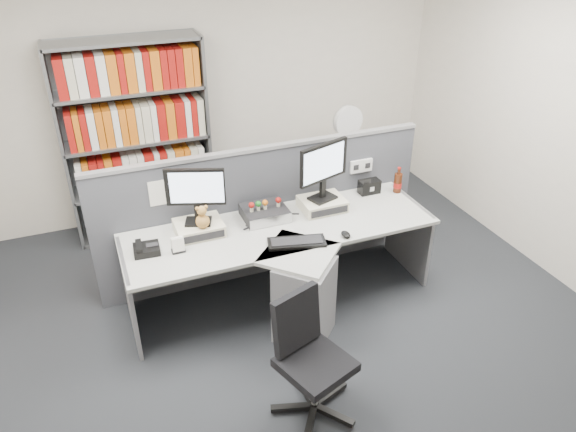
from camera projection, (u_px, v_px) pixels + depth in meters
name	position (u px, v px, depth m)	size (l,w,h in m)	color
ground	(319.00, 358.00, 4.25)	(5.50, 5.50, 0.00)	#2C2F34
room_shell	(327.00, 142.00, 3.35)	(5.04, 5.54, 2.72)	silver
partition	(264.00, 211.00, 4.93)	(3.00, 0.08, 1.27)	#484A52
desk	(290.00, 268.00, 4.50)	(2.60, 1.20, 0.72)	#B6B7B0
monitor_riser_left	(199.00, 228.00, 4.44)	(0.38, 0.31, 0.10)	beige
monitor_riser_right	(322.00, 204.00, 4.79)	(0.38, 0.31, 0.10)	beige
monitor_left	(196.00, 191.00, 4.28)	(0.45, 0.21, 0.48)	black
monitor_right	(324.00, 167.00, 4.62)	(0.49, 0.22, 0.52)	black
desktop_pc	(265.00, 213.00, 4.66)	(0.37, 0.33, 0.10)	black
figurines	(263.00, 204.00, 4.59)	(0.29, 0.05, 0.09)	beige
keyboard	(297.00, 242.00, 4.33)	(0.48, 0.28, 0.03)	black
mouse	(346.00, 234.00, 4.41)	(0.07, 0.11, 0.04)	black
desk_phone	(146.00, 249.00, 4.21)	(0.21, 0.19, 0.09)	black
desk_calendar	(178.00, 246.00, 4.21)	(0.10, 0.08, 0.13)	black
plush_toy	(202.00, 218.00, 4.31)	(0.11, 0.11, 0.19)	#B07E3A
speaker	(369.00, 187.00, 5.05)	(0.19, 0.11, 0.13)	black
cola_bottle	(398.00, 183.00, 5.05)	(0.08, 0.08, 0.25)	#3F190A
shelving_unit	(137.00, 144.00, 5.44)	(1.41, 0.40, 2.00)	slate
filing_cabinet	(344.00, 184.00, 6.06)	(0.45, 0.61, 0.70)	slate
desk_fan	(347.00, 125.00, 5.71)	(0.33, 0.19, 0.55)	white
office_chair	(308.00, 354.00, 3.62)	(0.59, 0.57, 0.89)	silver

